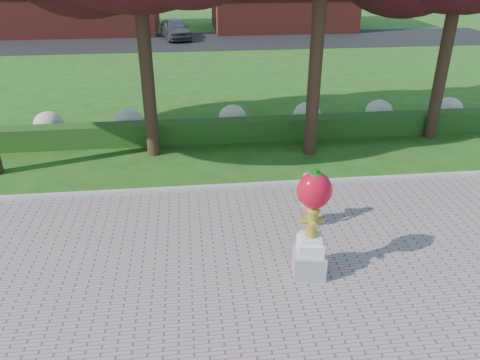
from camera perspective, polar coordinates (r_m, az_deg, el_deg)
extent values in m
plane|color=#224A12|center=(11.56, -1.88, -8.10)|extent=(100.00, 100.00, 0.00)
cube|color=#ADADA5|center=(14.09, -2.92, -0.94)|extent=(40.00, 0.18, 0.15)
cube|color=#204714|center=(17.61, -3.85, 5.98)|extent=(24.00, 0.70, 0.80)
ellipsoid|color=beige|center=(19.23, -22.29, 6.29)|extent=(1.10, 1.10, 0.99)
ellipsoid|color=beige|center=(18.63, -13.35, 6.96)|extent=(1.10, 1.10, 0.99)
ellipsoid|color=beige|center=(18.57, -0.92, 7.62)|extent=(1.10, 1.10, 0.99)
ellipsoid|color=beige|center=(19.08, 8.16, 7.88)|extent=(1.10, 1.10, 0.99)
ellipsoid|color=beige|center=(20.04, 16.59, 7.95)|extent=(1.10, 1.10, 0.99)
ellipsoid|color=beige|center=(21.37, 24.10, 7.86)|extent=(1.10, 1.10, 0.99)
cube|color=black|center=(38.06, -5.63, 16.48)|extent=(50.00, 8.00, 0.02)
cylinder|color=black|center=(15.92, -11.35, 13.39)|extent=(0.44, 0.44, 6.16)
cylinder|color=black|center=(15.84, 9.33, 15.55)|extent=(0.44, 0.44, 7.28)
cylinder|color=black|center=(18.80, 23.60, 13.28)|extent=(0.44, 0.44, 5.88)
cube|color=gray|center=(10.59, 8.40, -9.93)|extent=(0.78, 0.78, 0.56)
cube|color=silver|center=(10.34, 8.56, -7.99)|extent=(0.63, 0.63, 0.31)
cube|color=silver|center=(10.23, 8.64, -7.01)|extent=(0.51, 0.51, 0.11)
cylinder|color=olive|center=(10.03, 8.78, -5.25)|extent=(0.25, 0.25, 0.62)
ellipsoid|color=olive|center=(9.87, 8.90, -3.71)|extent=(0.29, 0.29, 0.20)
cylinder|color=olive|center=(9.95, 7.81, -5.00)|extent=(0.13, 0.12, 0.12)
cylinder|color=olive|center=(10.04, 9.79, -4.85)|extent=(0.13, 0.12, 0.12)
cylinder|color=olive|center=(9.86, 9.05, -5.43)|extent=(0.13, 0.13, 0.13)
cylinder|color=olive|center=(9.83, 8.94, -3.26)|extent=(0.09, 0.09, 0.06)
ellipsoid|color=red|center=(9.64, 9.10, -1.25)|extent=(0.70, 0.63, 0.81)
ellipsoid|color=red|center=(9.60, 7.93, -1.43)|extent=(0.34, 0.34, 0.52)
ellipsoid|color=red|center=(9.70, 10.23, -1.30)|extent=(0.34, 0.34, 0.52)
cylinder|color=#145112|center=(9.46, 9.27, 0.90)|extent=(0.11, 0.11, 0.13)
ellipsoid|color=#145112|center=(9.48, 9.26, 0.72)|extent=(0.27, 0.27, 0.09)
imported|color=tan|center=(12.06, 8.24, -2.30)|extent=(0.44, 0.60, 1.53)
imported|color=#42444A|center=(39.09, -7.88, 17.82)|extent=(2.76, 4.90, 1.57)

